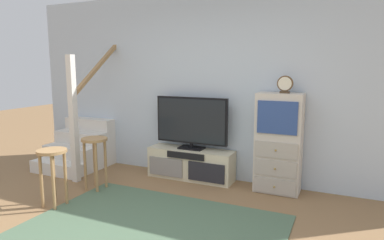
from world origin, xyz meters
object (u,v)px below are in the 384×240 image
at_px(media_console, 191,164).
at_px(desk_clock, 285,84).
at_px(television, 191,122).
at_px(bar_stool_near, 53,164).
at_px(bar_stool_far, 95,151).
at_px(side_cabinet, 279,143).

bearing_deg(media_console, desk_clock, -0.21).
xyz_separation_m(media_console, television, (-0.00, 0.02, 0.63)).
distance_m(desk_clock, bar_stool_near, 2.97).
bearing_deg(bar_stool_far, desk_clock, 22.03).
bearing_deg(desk_clock, bar_stool_near, -146.25).
distance_m(media_console, side_cabinet, 1.33).
height_order(media_console, side_cabinet, side_cabinet).
height_order(television, desk_clock, desk_clock).
bearing_deg(desk_clock, side_cabinet, 164.31).
distance_m(television, side_cabinet, 1.27).
distance_m(television, bar_stool_near, 1.94).
relative_size(television, bar_stool_near, 1.60).
xyz_separation_m(side_cabinet, desk_clock, (0.05, -0.01, 0.76)).
relative_size(bar_stool_near, bar_stool_far, 0.98).
distance_m(media_console, bar_stool_far, 1.38).
relative_size(side_cabinet, bar_stool_far, 1.85).
bearing_deg(bar_stool_far, media_console, 43.60).
distance_m(bar_stool_near, bar_stool_far, 0.65).
bearing_deg(media_console, television, 90.00).
height_order(bar_stool_near, bar_stool_far, bar_stool_far).
relative_size(side_cabinet, desk_clock, 5.94).
xyz_separation_m(media_console, bar_stool_far, (-0.98, -0.93, 0.30)).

